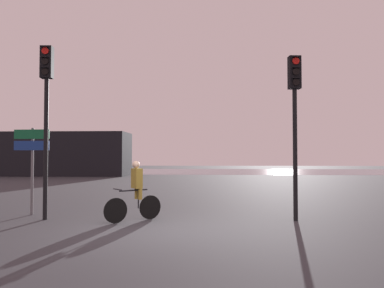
{
  "coord_description": "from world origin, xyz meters",
  "views": [
    {
      "loc": [
        1.19,
        -8.73,
        1.75
      ],
      "look_at": [
        0.5,
        5.0,
        2.2
      ],
      "focal_mm": 35.0,
      "sensor_mm": 36.0,
      "label": 1
    }
  ],
  "objects_px": {
    "distant_building": "(44,154)",
    "traffic_light_near_right": "(295,106)",
    "cyclist": "(136,191)",
    "direction_sign_post": "(32,155)",
    "traffic_light_near_left": "(46,99)"
  },
  "relations": [
    {
      "from": "distant_building",
      "to": "traffic_light_near_right",
      "type": "distance_m",
      "value": 28.8
    },
    {
      "from": "cyclist",
      "to": "direction_sign_post",
      "type": "bearing_deg",
      "value": 35.4
    },
    {
      "from": "traffic_light_near_right",
      "to": "direction_sign_post",
      "type": "relative_size",
      "value": 1.73
    },
    {
      "from": "distant_building",
      "to": "cyclist",
      "type": "bearing_deg",
      "value": -60.4
    },
    {
      "from": "cyclist",
      "to": "distant_building",
      "type": "bearing_deg",
      "value": -10.6
    },
    {
      "from": "traffic_light_near_right",
      "to": "cyclist",
      "type": "xyz_separation_m",
      "value": [
        -4.34,
        -0.25,
        -2.31
      ]
    },
    {
      "from": "distant_building",
      "to": "traffic_light_near_left",
      "type": "bearing_deg",
      "value": -65.32
    },
    {
      "from": "traffic_light_near_right",
      "to": "traffic_light_near_left",
      "type": "relative_size",
      "value": 0.93
    },
    {
      "from": "direction_sign_post",
      "to": "cyclist",
      "type": "height_order",
      "value": "direction_sign_post"
    },
    {
      "from": "distant_building",
      "to": "traffic_light_near_left",
      "type": "xyz_separation_m",
      "value": [
        10.59,
        -23.04,
        1.39
      ]
    },
    {
      "from": "direction_sign_post",
      "to": "traffic_light_near_left",
      "type": "bearing_deg",
      "value": 137.2
    },
    {
      "from": "traffic_light_near_right",
      "to": "cyclist",
      "type": "distance_m",
      "value": 4.92
    },
    {
      "from": "cyclist",
      "to": "traffic_light_near_right",
      "type": "bearing_deg",
      "value": -126.88
    },
    {
      "from": "traffic_light_near_left",
      "to": "direction_sign_post",
      "type": "bearing_deg",
      "value": -48.65
    },
    {
      "from": "distant_building",
      "to": "cyclist",
      "type": "xyz_separation_m",
      "value": [
        13.13,
        -23.11,
        -1.12
      ]
    }
  ]
}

